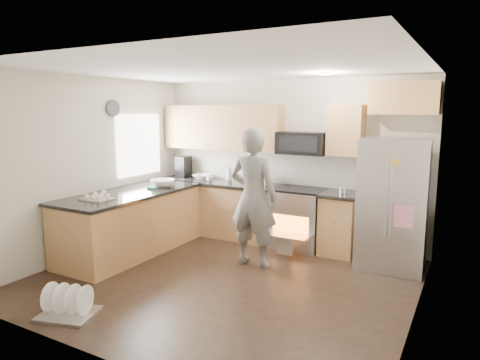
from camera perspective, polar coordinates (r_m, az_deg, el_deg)
The scene contains 8 objects.
ground at distance 5.57m, azimuth -2.31°, elevation -13.09°, with size 4.50×4.50×0.00m, color black.
room_shell at distance 5.20m, azimuth -2.68°, elevation 4.38°, with size 4.54×4.04×2.62m.
back_cabinet_run at distance 7.05m, azimuth 0.93°, elevation -0.12°, with size 4.45×0.64×2.50m.
peninsula at distance 6.63m, azimuth -14.25°, elevation -5.44°, with size 0.96×2.36×1.04m.
stove_range at distance 6.68m, azimuth 7.84°, elevation -3.27°, with size 0.76×0.97×1.79m.
refrigerator at distance 6.04m, azimuth 19.69°, elevation -3.10°, with size 0.89×0.71×1.76m.
person at distance 5.81m, azimuth 1.80°, elevation -2.35°, with size 0.69×0.45×1.90m, color gray.
dish_rack at distance 4.98m, azimuth -21.92°, elevation -15.46°, with size 0.66×0.59×0.35m.
Camera 1 is at (2.69, -4.39, 2.12)m, focal length 32.00 mm.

